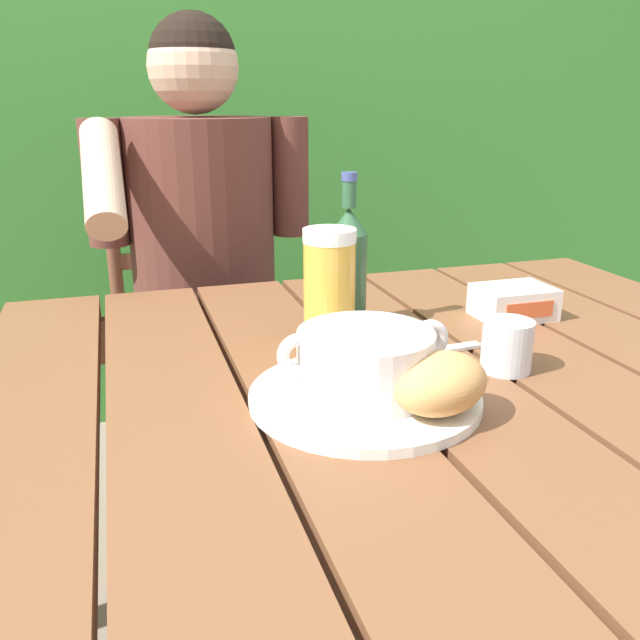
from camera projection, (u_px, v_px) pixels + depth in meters
name	position (u px, v px, depth m)	size (l,w,h in m)	color
dining_table	(309.00, 438.00, 0.85)	(1.47, 0.96, 0.72)	brown
hedge_backdrop	(145.00, 4.00, 2.24)	(3.90, 0.94, 3.10)	#3A8331
chair_near_diner	(200.00, 330.00, 1.73)	(0.43, 0.46, 0.98)	brown
person_eating	(205.00, 258.00, 1.47)	(0.48, 0.47, 1.23)	brown
serving_plate	(364.00, 396.00, 0.77)	(0.27, 0.27, 0.01)	white
soup_bowl	(365.00, 361.00, 0.76)	(0.21, 0.16, 0.08)	white
bread_roll	(440.00, 383.00, 0.71)	(0.15, 0.13, 0.06)	tan
beer_glass	(329.00, 287.00, 0.93)	(0.07, 0.07, 0.17)	gold
beer_bottle	(348.00, 266.00, 0.99)	(0.06, 0.06, 0.23)	#2C5735
water_glass_small	(507.00, 346.00, 0.85)	(0.07, 0.07, 0.07)	silver
butter_tub	(513.00, 302.00, 1.06)	(0.12, 0.09, 0.05)	white
table_knife	(421.00, 352.00, 0.91)	(0.16, 0.03, 0.01)	silver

